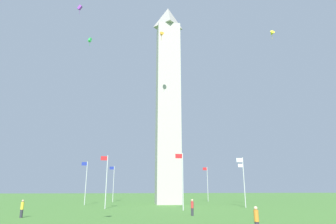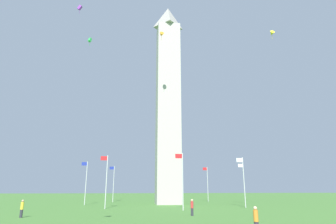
# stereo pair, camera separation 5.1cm
# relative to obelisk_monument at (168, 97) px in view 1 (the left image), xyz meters

# --- Properties ---
(ground_plane) EXTENTS (260.00, 260.00, 0.00)m
(ground_plane) POSITION_rel_obelisk_monument_xyz_m (0.00, 0.00, -21.45)
(ground_plane) COLOR #477A33
(obelisk_monument) EXTENTS (4.72, 4.72, 42.89)m
(obelisk_monument) POSITION_rel_obelisk_monument_xyz_m (0.00, 0.00, 0.00)
(obelisk_monument) COLOR #B7B2A8
(obelisk_monument) RESTS_ON ground
(flagpole_n) EXTENTS (1.12, 0.14, 7.88)m
(flagpole_n) POSITION_rel_obelisk_monument_xyz_m (15.52, 0.00, -17.12)
(flagpole_n) COLOR silver
(flagpole_n) RESTS_ON ground
(flagpole_ne) EXTENTS (1.12, 0.14, 7.88)m
(flagpole_ne) POSITION_rel_obelisk_monument_xyz_m (10.99, 10.93, -17.12)
(flagpole_ne) COLOR silver
(flagpole_ne) RESTS_ON ground
(flagpole_e) EXTENTS (1.12, 0.14, 7.88)m
(flagpole_e) POSITION_rel_obelisk_monument_xyz_m (0.06, 15.46, -17.12)
(flagpole_e) COLOR silver
(flagpole_e) RESTS_ON ground
(flagpole_se) EXTENTS (1.12, 0.14, 7.88)m
(flagpole_se) POSITION_rel_obelisk_monument_xyz_m (-10.87, 10.93, -17.12)
(flagpole_se) COLOR silver
(flagpole_se) RESTS_ON ground
(flagpole_s) EXTENTS (1.12, 0.14, 7.88)m
(flagpole_s) POSITION_rel_obelisk_monument_xyz_m (-15.40, 0.00, -17.12)
(flagpole_s) COLOR silver
(flagpole_s) RESTS_ON ground
(flagpole_sw) EXTENTS (1.12, 0.14, 7.88)m
(flagpole_sw) POSITION_rel_obelisk_monument_xyz_m (-10.87, -10.93, -17.12)
(flagpole_sw) COLOR silver
(flagpole_sw) RESTS_ON ground
(flagpole_w) EXTENTS (1.12, 0.14, 7.88)m
(flagpole_w) POSITION_rel_obelisk_monument_xyz_m (0.06, -15.46, -17.12)
(flagpole_w) COLOR silver
(flagpole_w) RESTS_ON ground
(flagpole_nw) EXTENTS (1.12, 0.14, 7.88)m
(flagpole_nw) POSITION_rel_obelisk_monument_xyz_m (10.99, -10.93, -17.12)
(flagpole_nw) COLOR silver
(flagpole_nw) RESTS_ON ground
(person_yellow_shirt) EXTENTS (0.32, 0.32, 1.78)m
(person_yellow_shirt) POSITION_rel_obelisk_monument_xyz_m (18.55, 22.95, -20.56)
(person_yellow_shirt) COLOR #2D2D38
(person_yellow_shirt) RESTS_ON ground
(person_red_shirt) EXTENTS (0.32, 0.32, 1.76)m
(person_red_shirt) POSITION_rel_obelisk_monument_xyz_m (0.44, 23.22, -20.57)
(person_red_shirt) COLOR #2D2D38
(person_red_shirt) RESTS_ON ground
(person_orange_shirt) EXTENTS (0.32, 0.32, 1.78)m
(person_orange_shirt) POSITION_rel_obelisk_monument_xyz_m (-0.90, 36.81, -20.56)
(person_orange_shirt) COLOR #2D2D38
(person_orange_shirt) RESTS_ON ground
(kite_green_box) EXTENTS (0.76, 0.85, 1.72)m
(kite_green_box) POSITION_rel_obelisk_monument_xyz_m (16.06, 4.64, 9.53)
(kite_green_box) COLOR green
(kite_purple_box) EXTENTS (0.83, 0.59, 1.56)m
(kite_purple_box) POSITION_rel_obelisk_monument_xyz_m (16.55, 13.94, 10.20)
(kite_purple_box) COLOR purple
(kite_yellow_delta) EXTENTS (0.87, 1.08, 1.70)m
(kite_yellow_delta) POSITION_rel_obelisk_monument_xyz_m (-17.62, 12.46, 9.06)
(kite_yellow_delta) COLOR yellow
(kite_orange_delta) EXTENTS (0.94, 1.10, 1.64)m
(kite_orange_delta) POSITION_rel_obelisk_monument_xyz_m (2.59, 10.06, 8.62)
(kite_orange_delta) COLOR orange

